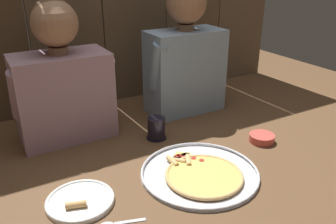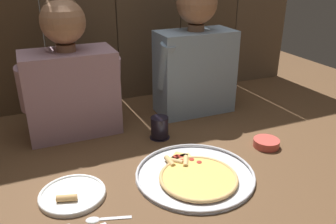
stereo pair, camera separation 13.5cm
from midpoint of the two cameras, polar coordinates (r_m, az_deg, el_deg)
name	(u,v)px [view 1 (the left image)]	position (r m, az deg, el deg)	size (l,w,h in m)	color
ground_plane	(178,164)	(1.35, -1.16, -8.67)	(3.20, 3.20, 0.00)	brown
pizza_tray	(201,173)	(1.28, 2.33, -10.04)	(0.43, 0.43, 0.03)	silver
dinner_plate	(80,201)	(1.20, -17.45, -13.82)	(0.22, 0.22, 0.03)	white
drinking_glass	(156,128)	(1.52, -4.46, -2.73)	(0.09, 0.09, 0.10)	black
dipping_bowl	(262,138)	(1.54, 12.74, -4.19)	(0.11, 0.11, 0.03)	#CC4C42
table_spoon	(114,223)	(1.10, -12.45, -17.50)	(0.14, 0.06, 0.01)	silver
diner_left	(62,79)	(1.54, -19.46, 5.09)	(0.43, 0.22, 0.59)	gray
diner_right	(185,53)	(1.73, 0.60, 9.68)	(0.42, 0.21, 0.64)	#849EB7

